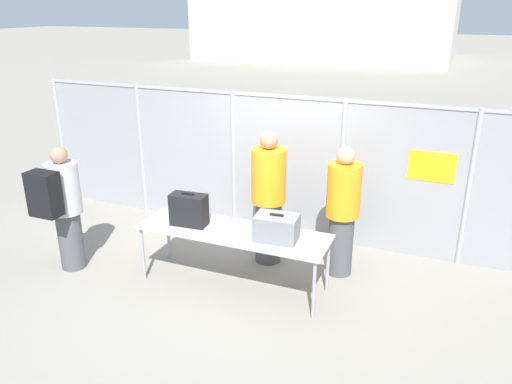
# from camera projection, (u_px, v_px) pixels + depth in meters

# --- Properties ---
(ground_plane) EXTENTS (120.00, 120.00, 0.00)m
(ground_plane) POSITION_uv_depth(u_px,v_px,m) (245.00, 280.00, 6.40)
(ground_plane) COLOR gray
(fence_section) EXTENTS (8.44, 0.07, 2.13)m
(fence_section) POSITION_uv_depth(u_px,v_px,m) (286.00, 164.00, 7.32)
(fence_section) COLOR #9EA0A5
(fence_section) RESTS_ON ground_plane
(inspection_table) EXTENTS (2.36, 0.73, 0.75)m
(inspection_table) POSITION_uv_depth(u_px,v_px,m) (233.00, 234.00, 6.04)
(inspection_table) COLOR #B2B2AD
(inspection_table) RESTS_ON ground_plane
(suitcase_black) EXTENTS (0.46, 0.25, 0.42)m
(suitcase_black) POSITION_uv_depth(u_px,v_px,m) (189.00, 210.00, 6.13)
(suitcase_black) COLOR black
(suitcase_black) RESTS_ON inspection_table
(suitcase_grey) EXTENTS (0.52, 0.37, 0.32)m
(suitcase_grey) POSITION_uv_depth(u_px,v_px,m) (277.00, 228.00, 5.75)
(suitcase_grey) COLOR slate
(suitcase_grey) RESTS_ON inspection_table
(traveler_hooded) EXTENTS (0.41, 0.64, 1.67)m
(traveler_hooded) POSITION_uv_depth(u_px,v_px,m) (62.00, 205.00, 6.35)
(traveler_hooded) COLOR #4C4C51
(traveler_hooded) RESTS_ON ground_plane
(security_worker_near) EXTENTS (0.45, 0.45, 1.82)m
(security_worker_near) POSITION_uv_depth(u_px,v_px,m) (268.00, 196.00, 6.57)
(security_worker_near) COLOR #4C4C51
(security_worker_near) RESTS_ON ground_plane
(security_worker_far) EXTENTS (0.42, 0.42, 1.72)m
(security_worker_far) POSITION_uv_depth(u_px,v_px,m) (343.00, 210.00, 6.27)
(security_worker_far) COLOR #4C4C51
(security_worker_far) RESTS_ON ground_plane
(utility_trailer) EXTENTS (3.32, 1.98, 0.64)m
(utility_trailer) POSITION_uv_depth(u_px,v_px,m) (432.00, 196.00, 8.13)
(utility_trailer) COLOR #B2B2B7
(utility_trailer) RESTS_ON ground_plane
(distant_hangar) EXTENTS (15.38, 9.91, 5.66)m
(distant_hangar) POSITION_uv_depth(u_px,v_px,m) (331.00, 12.00, 32.15)
(distant_hangar) COLOR beige
(distant_hangar) RESTS_ON ground_plane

